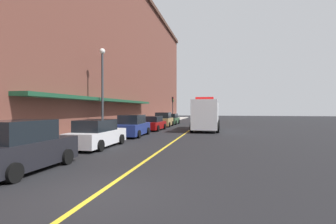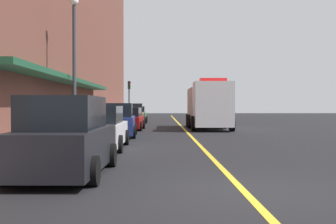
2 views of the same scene
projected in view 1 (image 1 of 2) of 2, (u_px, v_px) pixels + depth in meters
The scene contains 15 objects.
ground_plane at pixel (194, 128), 31.64m from camera, with size 112.00×112.00×0.00m, color black.
sidewalk_left at pixel (145, 126), 32.89m from camera, with size 2.40×70.00×0.15m, color #ADA8A0.
lane_center_stripe at pixel (194, 128), 31.64m from camera, with size 0.16×70.00×0.01m, color gold.
brick_building_left at pixel (97, 53), 33.00m from camera, with size 10.87×64.00×18.86m.
parked_car_0 at pixel (22, 148), 9.56m from camera, with size 2.07×4.49×1.90m.
parked_car_1 at pixel (97, 134), 15.61m from camera, with size 2.03×4.88×1.66m.
parked_car_2 at pixel (133, 126), 21.87m from camera, with size 2.20×4.96×1.80m.
parked_car_3 at pixel (153, 124), 27.80m from camera, with size 2.19×4.54×1.53m.
parked_car_4 at pixel (164, 120), 33.71m from camera, with size 2.24×4.36×1.84m.
parked_car_5 at pixel (171, 119), 38.69m from camera, with size 1.99×4.42×1.59m.
box_truck at pixel (206, 115), 27.87m from camera, with size 2.79×8.23×3.43m.
parking_meter_0 at pixel (45, 134), 13.03m from camera, with size 0.14×0.18×1.33m.
parking_meter_1 at pixel (126, 122), 23.94m from camera, with size 0.14×0.18×1.33m.
street_lamp_left at pixel (102, 82), 20.59m from camera, with size 0.44×0.44×6.94m.
traffic_light_near at pixel (173, 104), 46.88m from camera, with size 0.38×0.36×4.30m.
Camera 1 is at (3.29, -6.60, 2.32)m, focal length 27.81 mm.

